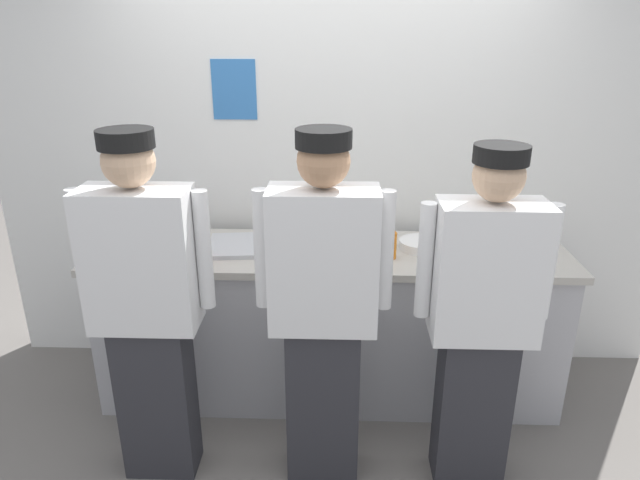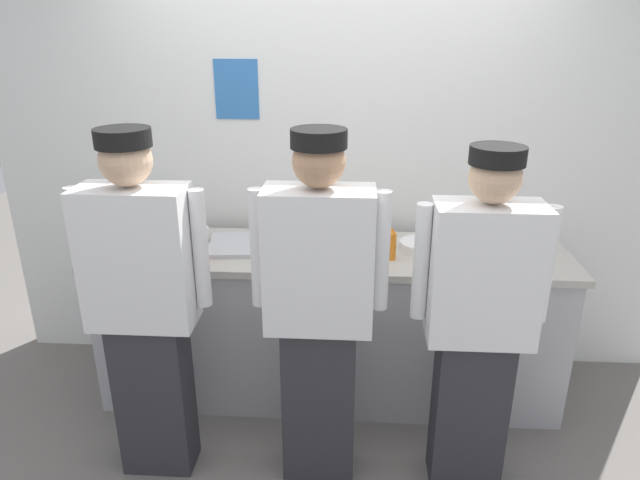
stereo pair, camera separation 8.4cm
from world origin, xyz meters
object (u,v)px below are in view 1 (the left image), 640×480
deli_cup (200,236)px  chefs_knife (509,245)px  ramekin_yellow_sauce (468,261)px  chef_near_left (146,305)px  mixing_bowl_steel (154,237)px  ramekin_orange_sauce (325,260)px  chef_far_right (482,317)px  ramekin_red_sauce (325,237)px  squeeze_bottle_secondary (195,245)px  squeeze_bottle_primary (392,243)px  plate_stack_rear (367,243)px  chef_center (323,306)px  sheet_tray (246,245)px  plate_stack_front (420,244)px

deli_cup → chefs_knife: (1.76, 0.01, -0.04)m
ramekin_yellow_sauce → chefs_knife: ramekin_yellow_sauce is taller
chef_near_left → chefs_knife: (1.83, 0.77, 0.01)m
mixing_bowl_steel → ramekin_orange_sauce: size_ratio=3.92×
chef_far_right → ramekin_yellow_sauce: chef_far_right is taller
mixing_bowl_steel → ramekin_red_sauce: size_ratio=3.78×
chef_near_left → deli_cup: 0.77m
squeeze_bottle_secondary → chefs_knife: size_ratio=0.74×
chef_near_left → squeeze_bottle_primary: (1.15, 0.57, 0.09)m
chef_near_left → ramekin_orange_sauce: 0.93m
chef_near_left → ramekin_yellow_sauce: chef_near_left is taller
chefs_knife → squeeze_bottle_primary: bearing=-163.9°
plate_stack_rear → deli_cup: (-0.96, 0.05, 0.01)m
chef_far_right → ramekin_yellow_sauce: size_ratio=18.81×
ramekin_red_sauce → chefs_knife: ramekin_red_sauce is taller
plate_stack_rear → squeeze_bottle_secondary: (-0.91, -0.23, 0.07)m
chef_near_left → squeeze_bottle_primary: 1.29m
chef_near_left → ramekin_orange_sauce: bearing=31.5°
plate_stack_rear → chef_near_left: bearing=-145.5°
plate_stack_rear → ramekin_yellow_sauce: bearing=-22.2°
chef_center → sheet_tray: bearing=123.7°
chef_center → plate_stack_rear: chef_center is taller
deli_cup → squeeze_bottle_primary: bearing=-10.0°
mixing_bowl_steel → deli_cup: size_ratio=4.06×
chef_far_right → ramekin_red_sauce: chef_far_right is taller
chef_center → plate_stack_front: size_ratio=7.22×
squeeze_bottle_secondary → ramekin_orange_sauce: squeeze_bottle_secondary is taller
plate_stack_front → deli_cup: (-1.25, 0.04, 0.02)m
chef_center → chefs_knife: bearing=36.0°
mixing_bowl_steel → chefs_knife: bearing=2.3°
ramekin_orange_sauce → ramekin_yellow_sauce: ramekin_yellow_sauce is taller
chef_center → deli_cup: 1.04m
mixing_bowl_steel → chef_center: bearing=-34.6°
plate_stack_rear → mixing_bowl_steel: 1.20m
chef_center → squeeze_bottle_secondary: size_ratio=8.46×
sheet_tray → squeeze_bottle_primary: squeeze_bottle_primary is taller
ramekin_red_sauce → ramekin_orange_sauce: bearing=-88.5°
squeeze_bottle_secondary → ramekin_yellow_sauce: bearing=0.8°
deli_cup → chefs_knife: deli_cup is taller
ramekin_red_sauce → deli_cup: deli_cup is taller
chef_near_left → squeeze_bottle_primary: size_ratio=9.48×
sheet_tray → deli_cup: 0.28m
mixing_bowl_steel → squeeze_bottle_secondary: size_ratio=1.81×
chef_near_left → mixing_bowl_steel: (-0.17, 0.69, 0.07)m
chef_far_right → chef_near_left: bearing=180.0°
plate_stack_front → chefs_knife: plate_stack_front is taller
squeeze_bottle_primary → ramekin_red_sauce: 0.44m
chef_far_right → plate_stack_rear: size_ratio=6.68×
squeeze_bottle_primary → ramekin_orange_sauce: squeeze_bottle_primary is taller
plate_stack_front → chef_near_left: bearing=-151.7°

